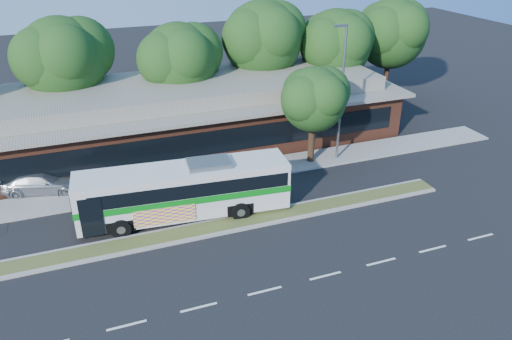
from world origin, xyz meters
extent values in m
plane|color=black|center=(0.00, 0.00, 0.00)|extent=(120.00, 120.00, 0.00)
cube|color=#465825|center=(0.00, 0.60, 0.07)|extent=(26.00, 1.10, 0.15)
cube|color=gray|center=(0.00, 6.40, 0.06)|extent=(44.00, 2.60, 0.12)
cube|color=brown|center=(0.00, 13.00, 1.60)|extent=(32.00, 10.00, 3.20)
cube|color=slate|center=(0.00, 13.00, 3.32)|extent=(33.20, 11.20, 0.24)
cube|color=slate|center=(0.00, 13.00, 3.95)|extent=(30.00, 8.00, 1.00)
cube|color=black|center=(0.00, 7.97, 1.70)|extent=(30.00, 0.06, 1.60)
cylinder|color=slate|center=(9.60, 6.00, 4.50)|extent=(0.16, 0.16, 9.00)
cube|color=slate|center=(9.20, 6.00, 9.00)|extent=(0.90, 0.18, 0.14)
cylinder|color=black|center=(-7.00, 16.00, 2.10)|extent=(0.44, 0.44, 4.20)
sphere|color=#1C3913|center=(-7.00, 16.00, 6.00)|extent=(6.00, 6.00, 6.00)
sphere|color=#1C3913|center=(-5.65, 16.45, 6.48)|extent=(4.68, 4.68, 4.68)
cylinder|color=black|center=(1.00, 15.00, 1.89)|extent=(0.44, 0.44, 3.78)
sphere|color=#1C3913|center=(1.00, 15.00, 5.46)|extent=(5.60, 5.60, 5.60)
sphere|color=#1C3913|center=(2.26, 15.42, 5.91)|extent=(4.37, 4.37, 4.37)
cylinder|color=black|center=(8.00, 16.00, 2.21)|extent=(0.44, 0.44, 4.41)
sphere|color=#1C3913|center=(8.00, 16.00, 6.27)|extent=(6.20, 6.20, 6.20)
sphere|color=#1C3913|center=(9.39, 16.46, 6.77)|extent=(4.84, 4.84, 4.84)
cylinder|color=black|center=(14.00, 15.00, 1.93)|extent=(0.44, 0.44, 3.86)
sphere|color=#1C3913|center=(14.00, 15.00, 5.60)|extent=(5.80, 5.80, 5.80)
sphere|color=#1C3913|center=(15.30, 15.43, 6.07)|extent=(4.52, 4.52, 4.52)
cylinder|color=black|center=(20.00, 16.00, 2.06)|extent=(0.44, 0.44, 4.12)
sphere|color=#1C3913|center=(20.00, 16.00, 5.92)|extent=(6.00, 6.00, 6.00)
sphere|color=#1C3913|center=(21.35, 16.45, 6.40)|extent=(4.68, 4.68, 4.68)
cube|color=silver|center=(-1.80, 2.40, 1.62)|extent=(11.49, 3.37, 2.60)
cube|color=black|center=(-1.52, 2.38, 2.14)|extent=(10.59, 3.33, 0.78)
cube|color=silver|center=(-1.80, 2.40, 2.81)|extent=(11.51, 3.39, 0.25)
cube|color=#057414|center=(-1.80, 2.40, 1.54)|extent=(11.55, 3.43, 0.36)
cube|color=black|center=(-7.46, 2.89, 1.94)|extent=(0.24, 2.11, 1.61)
cube|color=black|center=(3.86, 1.91, 2.24)|extent=(0.23, 1.97, 1.04)
cube|color=#B9368B|center=(-3.13, 1.27, 0.95)|extent=(3.20, 0.32, 0.94)
cube|color=slate|center=(-0.39, 2.28, 3.06)|extent=(2.39, 1.70, 0.28)
cylinder|color=black|center=(-5.38, 1.52, 0.52)|extent=(1.06, 0.43, 1.04)
cylinder|color=black|center=(-5.18, 3.88, 0.52)|extent=(1.06, 0.43, 1.04)
cylinder|color=black|center=(0.92, 0.98, 0.52)|extent=(1.06, 0.43, 1.04)
cylinder|color=black|center=(1.12, 3.34, 0.52)|extent=(1.06, 0.43, 1.04)
imported|color=#A9ADB1|center=(-9.20, 8.09, 0.67)|extent=(4.92, 2.92, 1.34)
cylinder|color=black|center=(7.72, 6.20, 1.59)|extent=(0.44, 0.44, 3.19)
sphere|color=#1C3913|center=(7.72, 6.20, 4.45)|extent=(4.22, 4.22, 4.22)
sphere|color=#1C3913|center=(8.67, 6.52, 4.79)|extent=(3.29, 3.29, 3.29)
camera|label=1|loc=(-6.44, -21.09, 14.61)|focal=35.00mm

